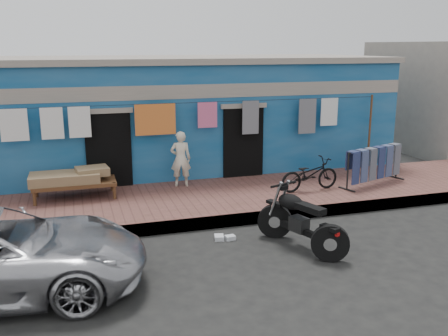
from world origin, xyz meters
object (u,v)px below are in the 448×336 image
motorcycle (301,219)px  seated_person (181,159)px  jeans_rack (374,165)px  bicycle (310,171)px  charpoy (75,184)px

motorcycle → seated_person: bearing=89.3°
seated_person → motorcycle: seated_person is taller
motorcycle → jeans_rack: jeans_rack is taller
seated_person → motorcycle: bearing=118.9°
seated_person → jeans_rack: (4.69, -1.26, -0.21)m
motorcycle → jeans_rack: (3.31, 2.71, 0.16)m
bicycle → jeans_rack: size_ratio=0.73×
seated_person → bicycle: (2.89, -1.31, -0.21)m
seated_person → jeans_rack: 4.86m
seated_person → bicycle: 3.18m
charpoy → bicycle: bearing=-10.8°
jeans_rack → motorcycle: bearing=-140.6°
bicycle → charpoy: 5.55m
bicycle → charpoy: bearing=74.5°
charpoy → seated_person: bearing=6.1°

